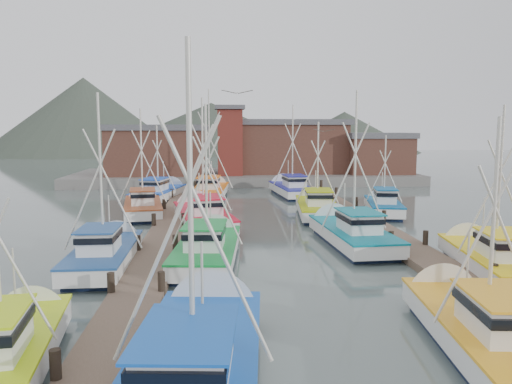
{
  "coord_description": "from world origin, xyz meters",
  "views": [
    {
      "loc": [
        -3.78,
        -28.71,
        6.89
      ],
      "look_at": [
        -1.04,
        5.05,
        2.6
      ],
      "focal_mm": 35.0,
      "sensor_mm": 36.0,
      "label": 1
    }
  ],
  "objects": [
    {
      "name": "boat_12",
      "position": [
        -4.32,
        21.74,
        0.69
      ],
      "size": [
        4.62,
        10.16,
        11.7
      ],
      "rotation": [
        0.0,
        0.0,
        -0.1
      ],
      "color": "#111C39",
      "rests_on": "ground"
    },
    {
      "name": "boat_0",
      "position": [
        -4.32,
        -15.76,
        0.68
      ],
      "size": [
        4.29,
        10.75,
        10.04
      ],
      "rotation": [
        0.0,
        0.0,
        -0.1
      ],
      "color": "#111C39",
      "rests_on": "ground"
    },
    {
      "name": "boat_8",
      "position": [
        -4.82,
        7.26,
        0.68
      ],
      "size": [
        4.95,
        10.68,
        10.01
      ],
      "rotation": [
        0.0,
        0.0,
        0.18
      ],
      "color": "#111C39",
      "rests_on": "ground"
    },
    {
      "name": "quay",
      "position": [
        0.0,
        37.0,
        0.6
      ],
      "size": [
        44.0,
        16.0,
        1.2
      ],
      "primitive_type": "cube",
      "color": "slate",
      "rests_on": "ground"
    },
    {
      "name": "boat_6",
      "position": [
        -9.32,
        -3.59,
        0.69
      ],
      "size": [
        3.78,
        8.63,
        9.31
      ],
      "rotation": [
        0.0,
        0.0,
        0.01
      ],
      "color": "#111C39",
      "rests_on": "ground"
    },
    {
      "name": "boat_2",
      "position": [
        -9.7,
        -14.61,
        0.68
      ],
      "size": [
        3.29,
        8.09,
        6.84
      ],
      "rotation": [
        0.0,
        0.0,
        0.12
      ],
      "color": "#111C39",
      "rests_on": "ground"
    },
    {
      "name": "ground",
      "position": [
        0.0,
        0.0,
        0.0
      ],
      "size": [
        260.0,
        260.0,
        0.0
      ],
      "primitive_type": "plane",
      "color": "#475653",
      "rests_on": "ground"
    },
    {
      "name": "shed_left",
      "position": [
        -11.0,
        35.0,
        4.34
      ],
      "size": [
        12.72,
        8.48,
        6.2
      ],
      "color": "brown",
      "rests_on": "quay"
    },
    {
      "name": "boat_7",
      "position": [
        9.39,
        -6.15,
        0.68
      ],
      "size": [
        3.92,
        9.1,
        8.73
      ],
      "rotation": [
        0.0,
        0.0,
        -0.14
      ],
      "color": "#111C39",
      "rests_on": "ground"
    },
    {
      "name": "shed_right",
      "position": [
        17.0,
        34.0,
        3.84
      ],
      "size": [
        8.48,
        6.36,
        5.2
      ],
      "color": "brown",
      "rests_on": "quay"
    },
    {
      "name": "boat_13",
      "position": [
        4.0,
        22.56,
        0.69
      ],
      "size": [
        4.1,
        10.03,
        10.21
      ],
      "rotation": [
        0.0,
        0.0,
        0.09
      ],
      "color": "#111C39",
      "rests_on": "ground"
    },
    {
      "name": "boat_10",
      "position": [
        -9.67,
        11.69,
        0.68
      ],
      "size": [
        4.04,
        9.32,
        9.24
      ],
      "rotation": [
        0.0,
        0.0,
        0.15
      ],
      "color": "#111C39",
      "rests_on": "ground"
    },
    {
      "name": "boat_5",
      "position": [
        4.23,
        0.28,
        0.68
      ],
      "size": [
        4.01,
        9.84,
        9.95
      ],
      "rotation": [
        0.0,
        0.0,
        0.06
      ],
      "color": "#111C39",
      "rests_on": "ground"
    },
    {
      "name": "boat_14",
      "position": [
        -9.18,
        20.39,
        0.68
      ],
      "size": [
        4.89,
        10.1,
        8.1
      ],
      "rotation": [
        0.0,
        0.0,
        -0.21
      ],
      "color": "#111C39",
      "rests_on": "ground"
    },
    {
      "name": "gull_far",
      "position": [
        3.86,
        6.18,
        6.77
      ],
      "size": [
        1.5,
        0.66,
        0.24
      ],
      "rotation": [
        0.0,
        0.0,
        -0.57
      ],
      "color": "gray",
      "rests_on": "ground"
    },
    {
      "name": "dock_right",
      "position": [
        7.0,
        4.04,
        0.21
      ],
      "size": [
        2.3,
        46.0,
        1.5
      ],
      "color": "brown",
      "rests_on": "ground"
    },
    {
      "name": "gull_near",
      "position": [
        -2.69,
        -4.0,
        8.66
      ],
      "size": [
        1.55,
        0.62,
        0.24
      ],
      "rotation": [
        0.0,
        0.0,
        -0.08
      ],
      "color": "gray",
      "rests_on": "ground"
    },
    {
      "name": "lookout_tower",
      "position": [
        -2.0,
        33.0,
        5.55
      ],
      "size": [
        3.6,
        3.6,
        8.5
      ],
      "color": "maroon",
      "rests_on": "quay"
    },
    {
      "name": "boat_1",
      "position": [
        4.45,
        -14.17,
        0.68
      ],
      "size": [
        3.72,
        9.27,
        8.02
      ],
      "rotation": [
        0.0,
        0.0,
        -0.11
      ],
      "color": "#111C39",
      "rests_on": "ground"
    },
    {
      "name": "boat_11",
      "position": [
        9.78,
        10.49,
        0.68
      ],
      "size": [
        3.94,
        8.16,
        7.0
      ],
      "rotation": [
        0.0,
        0.0,
        -0.21
      ],
      "color": "#111C39",
      "rests_on": "ground"
    },
    {
      "name": "distant_hills",
      "position": [
        -12.76,
        122.59,
        0.0
      ],
      "size": [
        175.0,
        140.0,
        42.0
      ],
      "color": "#3F483C",
      "rests_on": "ground"
    },
    {
      "name": "boat_4",
      "position": [
        -4.18,
        -2.98,
        0.68
      ],
      "size": [
        3.76,
        9.58,
        8.95
      ],
      "rotation": [
        0.0,
        0.0,
        -0.09
      ],
      "color": "#111C39",
      "rests_on": "ground"
    },
    {
      "name": "shed_center",
      "position": [
        6.0,
        37.0,
        4.69
      ],
      "size": [
        14.84,
        9.54,
        6.9
      ],
      "color": "brown",
      "rests_on": "quay"
    },
    {
      "name": "dock_left",
      "position": [
        -7.0,
        4.04,
        0.21
      ],
      "size": [
        2.3,
        46.0,
        1.5
      ],
      "color": "brown",
      "rests_on": "ground"
    },
    {
      "name": "boat_9",
      "position": [
        4.26,
        10.34,
        0.68
      ],
      "size": [
        3.93,
        9.68,
        8.27
      ],
      "rotation": [
        0.0,
        0.0,
        -0.11
      ],
      "color": "#111C39",
      "rests_on": "ground"
    }
  ]
}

